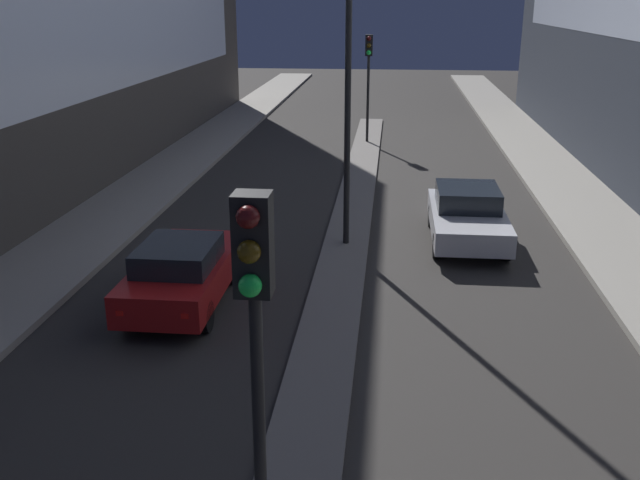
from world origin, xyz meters
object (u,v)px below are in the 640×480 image
traffic_light_near (255,332)px  traffic_light_mid (369,64)px  street_lamp (349,9)px  car_left_lane (183,272)px  car_right_lane (467,215)px

traffic_light_near → traffic_light_mid: 26.70m
traffic_light_mid → street_lamp: bearing=-90.0°
traffic_light_mid → street_lamp: size_ratio=0.50×
traffic_light_mid → car_left_lane: 18.89m
traffic_light_near → car_right_lane: size_ratio=1.08×
traffic_light_near → car_left_lane: (-3.24, 8.30, -2.79)m
traffic_light_near → car_left_lane: size_ratio=1.10×
traffic_light_mid → street_lamp: 14.48m
street_lamp → car_right_lane: 6.28m
street_lamp → traffic_light_near: bearing=-90.0°
traffic_light_near → traffic_light_mid: same height
traffic_light_near → street_lamp: 12.69m
traffic_light_near → traffic_light_mid: size_ratio=1.00×
car_right_lane → traffic_light_mid: bearing=103.5°
traffic_light_mid → car_left_lane: (-3.24, -18.40, -2.79)m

